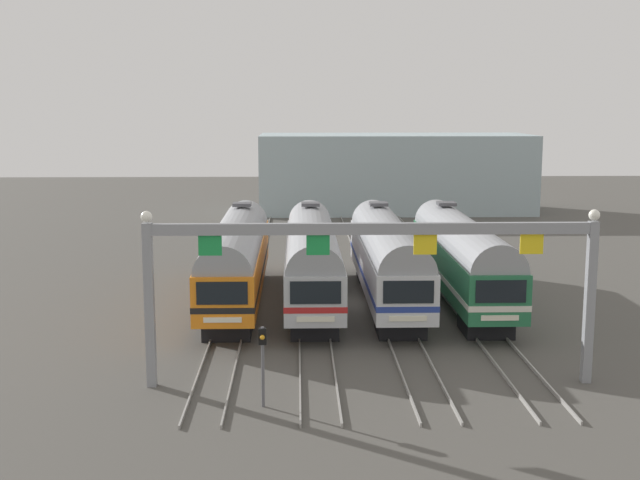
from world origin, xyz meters
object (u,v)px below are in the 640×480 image
at_px(commuter_train_silver, 387,255).
at_px(yard_signal_mast, 263,351).
at_px(commuter_train_green, 461,255).
at_px(commuter_train_orange, 237,256).
at_px(catenary_gantry, 372,258).
at_px(commuter_train_stainless, 312,256).

bearing_deg(commuter_train_silver, yard_signal_mast, -111.43).
relative_size(commuter_train_green, yard_signal_mast, 5.96).
bearing_deg(commuter_train_silver, commuter_train_green, 0.00).
bearing_deg(commuter_train_orange, commuter_train_silver, 0.00).
bearing_deg(commuter_train_silver, catenary_gantry, -98.75).
bearing_deg(yard_signal_mast, commuter_train_orange, 97.45).
bearing_deg(commuter_train_stainless, commuter_train_green, 0.00).
bearing_deg(commuter_train_green, catenary_gantry, -114.79).
height_order(commuter_train_orange, commuter_train_silver, same).
bearing_deg(commuter_train_stainless, catenary_gantry, -81.25).
height_order(commuter_train_silver, catenary_gantry, catenary_gantry).
relative_size(commuter_train_orange, commuter_train_green, 1.00).
bearing_deg(commuter_train_orange, commuter_train_green, 0.00).
distance_m(commuter_train_orange, yard_signal_mast, 16.03).
xyz_separation_m(commuter_train_orange, catenary_gantry, (6.23, -13.50, 2.43)).
relative_size(commuter_train_silver, catenary_gantry, 1.02).
height_order(commuter_train_stainless, commuter_train_green, same).
relative_size(commuter_train_orange, catenary_gantry, 1.02).
height_order(commuter_train_green, catenary_gantry, catenary_gantry).
distance_m(commuter_train_green, catenary_gantry, 15.07).
height_order(commuter_train_silver, yard_signal_mast, commuter_train_silver).
bearing_deg(catenary_gantry, yard_signal_mast, -150.16).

